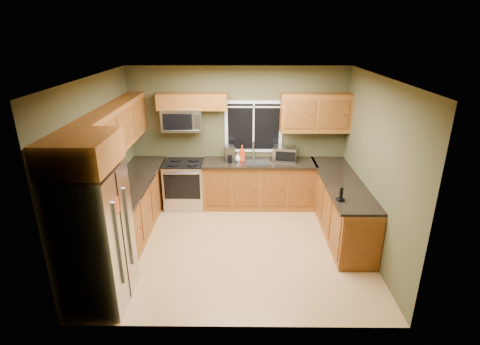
{
  "coord_description": "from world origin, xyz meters",
  "views": [
    {
      "loc": [
        0.1,
        -5.31,
        3.34
      ],
      "look_at": [
        0.05,
        0.35,
        1.15
      ],
      "focal_mm": 28.0,
      "sensor_mm": 36.0,
      "label": 1
    }
  ],
  "objects_px": {
    "coffee_maker": "(230,154)",
    "soap_bottle_a": "(242,153)",
    "toaster_oven": "(285,154)",
    "paper_towel_roll": "(280,156)",
    "cordless_phone": "(341,197)",
    "kettle": "(231,156)",
    "soap_bottle_c": "(238,157)",
    "refrigerator": "(95,239)",
    "range": "(185,184)",
    "microwave": "(182,120)"
  },
  "relations": [
    {
      "from": "coffee_maker",
      "to": "range",
      "type": "bearing_deg",
      "value": -178.01
    },
    {
      "from": "coffee_maker",
      "to": "soap_bottle_c",
      "type": "relative_size",
      "value": 1.9
    },
    {
      "from": "coffee_maker",
      "to": "soap_bottle_a",
      "type": "xyz_separation_m",
      "value": [
        0.24,
        -0.0,
        0.02
      ]
    },
    {
      "from": "kettle",
      "to": "soap_bottle_a",
      "type": "bearing_deg",
      "value": 3.64
    },
    {
      "from": "refrigerator",
      "to": "toaster_oven",
      "type": "relative_size",
      "value": 3.67
    },
    {
      "from": "refrigerator",
      "to": "coffee_maker",
      "type": "relative_size",
      "value": 5.94
    },
    {
      "from": "paper_towel_roll",
      "to": "soap_bottle_a",
      "type": "bearing_deg",
      "value": 177.06
    },
    {
      "from": "range",
      "to": "soap_bottle_c",
      "type": "distance_m",
      "value": 1.19
    },
    {
      "from": "range",
      "to": "paper_towel_roll",
      "type": "relative_size",
      "value": 3.35
    },
    {
      "from": "microwave",
      "to": "paper_towel_roll",
      "type": "xyz_separation_m",
      "value": [
        1.84,
        -0.14,
        -0.66
      ]
    },
    {
      "from": "kettle",
      "to": "toaster_oven",
      "type": "bearing_deg",
      "value": 3.39
    },
    {
      "from": "toaster_oven",
      "to": "kettle",
      "type": "distance_m",
      "value": 1.04
    },
    {
      "from": "refrigerator",
      "to": "paper_towel_roll",
      "type": "height_order",
      "value": "refrigerator"
    },
    {
      "from": "microwave",
      "to": "soap_bottle_c",
      "type": "xyz_separation_m",
      "value": [
        1.05,
        -0.11,
        -0.71
      ]
    },
    {
      "from": "soap_bottle_a",
      "to": "soap_bottle_c",
      "type": "bearing_deg",
      "value": 180.0
    },
    {
      "from": "soap_bottle_a",
      "to": "cordless_phone",
      "type": "xyz_separation_m",
      "value": [
        1.47,
        -1.76,
        -0.1
      ]
    },
    {
      "from": "range",
      "to": "kettle",
      "type": "relative_size",
      "value": 3.68
    },
    {
      "from": "coffee_maker",
      "to": "soap_bottle_a",
      "type": "relative_size",
      "value": 0.95
    },
    {
      "from": "refrigerator",
      "to": "soap_bottle_a",
      "type": "height_order",
      "value": "refrigerator"
    },
    {
      "from": "soap_bottle_c",
      "to": "range",
      "type": "bearing_deg",
      "value": -178.34
    },
    {
      "from": "range",
      "to": "toaster_oven",
      "type": "xyz_separation_m",
      "value": [
        1.95,
        0.08,
        0.61
      ]
    },
    {
      "from": "refrigerator",
      "to": "range",
      "type": "relative_size",
      "value": 1.92
    },
    {
      "from": "coffee_maker",
      "to": "paper_towel_roll",
      "type": "bearing_deg",
      "value": -2.23
    },
    {
      "from": "range",
      "to": "paper_towel_roll",
      "type": "xyz_separation_m",
      "value": [
        1.84,
        -0.01,
        0.6
      ]
    },
    {
      "from": "range",
      "to": "soap_bottle_c",
      "type": "relative_size",
      "value": 5.88
    },
    {
      "from": "soap_bottle_a",
      "to": "microwave",
      "type": "bearing_deg",
      "value": 174.65
    },
    {
      "from": "toaster_oven",
      "to": "cordless_phone",
      "type": "distance_m",
      "value": 1.92
    },
    {
      "from": "refrigerator",
      "to": "paper_towel_roll",
      "type": "relative_size",
      "value": 6.43
    },
    {
      "from": "refrigerator",
      "to": "kettle",
      "type": "bearing_deg",
      "value": 60.08
    },
    {
      "from": "kettle",
      "to": "cordless_phone",
      "type": "relative_size",
      "value": 1.23
    },
    {
      "from": "coffee_maker",
      "to": "paper_towel_roll",
      "type": "relative_size",
      "value": 1.08
    },
    {
      "from": "cordless_phone",
      "to": "kettle",
      "type": "bearing_deg",
      "value": 134.06
    },
    {
      "from": "toaster_oven",
      "to": "soap_bottle_c",
      "type": "relative_size",
      "value": 3.08
    },
    {
      "from": "refrigerator",
      "to": "microwave",
      "type": "relative_size",
      "value": 2.37
    },
    {
      "from": "paper_towel_roll",
      "to": "coffee_maker",
      "type": "bearing_deg",
      "value": 177.77
    },
    {
      "from": "refrigerator",
      "to": "cordless_phone",
      "type": "relative_size",
      "value": 8.68
    },
    {
      "from": "soap_bottle_a",
      "to": "cordless_phone",
      "type": "height_order",
      "value": "soap_bottle_a"
    },
    {
      "from": "range",
      "to": "paper_towel_roll",
      "type": "bearing_deg",
      "value": -0.2
    },
    {
      "from": "microwave",
      "to": "soap_bottle_a",
      "type": "bearing_deg",
      "value": -5.35
    },
    {
      "from": "microwave",
      "to": "soap_bottle_a",
      "type": "xyz_separation_m",
      "value": [
        1.13,
        -0.11,
        -0.63
      ]
    },
    {
      "from": "coffee_maker",
      "to": "kettle",
      "type": "relative_size",
      "value": 1.19
    },
    {
      "from": "paper_towel_roll",
      "to": "microwave",
      "type": "bearing_deg",
      "value": 175.58
    },
    {
      "from": "range",
      "to": "microwave",
      "type": "xyz_separation_m",
      "value": [
        -0.0,
        0.14,
        1.26
      ]
    },
    {
      "from": "microwave",
      "to": "soap_bottle_c",
      "type": "distance_m",
      "value": 1.27
    },
    {
      "from": "toaster_oven",
      "to": "paper_towel_roll",
      "type": "distance_m",
      "value": 0.14
    },
    {
      "from": "range",
      "to": "coffee_maker",
      "type": "bearing_deg",
      "value": 1.99
    },
    {
      "from": "microwave",
      "to": "cordless_phone",
      "type": "distance_m",
      "value": 3.28
    },
    {
      "from": "kettle",
      "to": "soap_bottle_a",
      "type": "height_order",
      "value": "soap_bottle_a"
    },
    {
      "from": "coffee_maker",
      "to": "paper_towel_roll",
      "type": "distance_m",
      "value": 0.96
    },
    {
      "from": "toaster_oven",
      "to": "soap_bottle_c",
      "type": "xyz_separation_m",
      "value": [
        -0.9,
        -0.05,
        -0.06
      ]
    }
  ]
}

